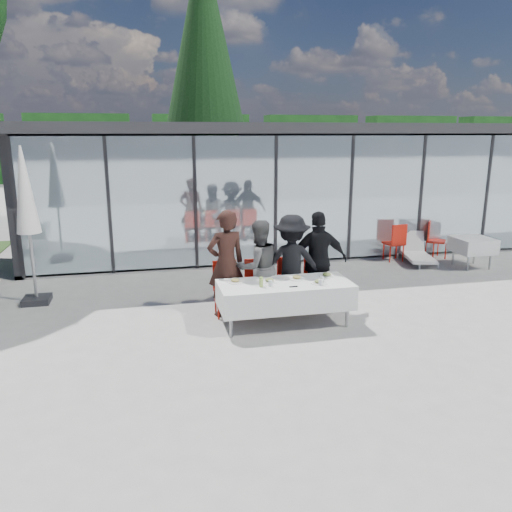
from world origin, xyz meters
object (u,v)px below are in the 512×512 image
Objects in this scene: diner_chair_a at (226,285)px; lounger at (416,252)px; conifer_tree at (204,59)px; diner_chair_c at (290,281)px; plate_c at (297,278)px; spare_chair_b at (396,241)px; juice_bottle at (261,282)px; folded_eyeglasses at (293,287)px; spare_table_right at (473,245)px; diner_chair_d at (317,279)px; plate_b at (269,281)px; plate_d at (327,275)px; diner_b at (258,267)px; diner_chair_b at (257,283)px; diner_a at (226,264)px; plate_a at (235,281)px; spare_chair_a at (433,238)px; market_umbrella at (26,201)px; diner_c at (291,263)px; dining_table at (285,295)px; diner_d at (318,261)px; plate_extra at (319,282)px.

diner_chair_a is 5.97m from lounger.
diner_chair_c is at bearing -90.03° from conifer_tree.
spare_chair_b reaches higher than plate_c.
lounger is at bearing 32.58° from diner_chair_c.
juice_bottle reaches higher than folded_eyeglasses.
lounger is at bearing 143.09° from spare_table_right.
diner_chair_d is 13.27m from conifer_tree.
plate_d is (1.07, 0.11, 0.00)m from plate_b.
diner_b is at bearing 95.61° from plate_b.
diner_b is at bearing -90.00° from diner_chair_b.
diner_chair_a is (-0.00, 0.06, -0.42)m from diner_a.
spare_chair_b is (4.79, 3.35, -0.24)m from plate_a.
diner_chair_b reaches higher than plate_b.
diner_chair_d is at bearing 88.70° from plate_d.
diner_chair_d and spare_chair_a have the same top height.
diner_b is 1.23m from plate_d.
spare_table_right is (5.43, 2.86, -0.20)m from folded_eyeglasses.
diner_b is at bearing -176.82° from diner_chair_d.
market_umbrella is (-4.15, 2.04, 1.21)m from plate_b.
lounger is (-0.66, -0.32, -0.28)m from spare_chair_a.
diner_c is 6.70× the size of plate_b.
diner_chair_a is at bearing 180.00° from diner_chair_b.
diner_chair_b is at bearing 133.47° from plate_c.
diner_chair_b is 3.63× the size of plate_d.
spare_table_right is at bearing 2.73° from market_umbrella.
diner_d is at bearing 39.40° from dining_table.
diner_chair_a reaches higher than dining_table.
spare_chair_b is (3.13, 2.81, 0.00)m from diner_chair_d.
diner_chair_d is at bearing 45.75° from plate_c.
diner_chair_c is 0.98m from plate_extra.
diner_d is (1.14, 0.00, 0.06)m from diner_b.
diner_c is 0.98m from folded_eyeglasses.
diner_d is at bearing 16.01° from plate_a.
diner_a is 0.18× the size of conifer_tree.
spare_table_right is (6.32, 2.40, -0.22)m from plate_a.
diner_chair_c is at bearing 180.00° from diner_chair_d.
folded_eyeglasses is at bearing -135.61° from spare_chair_b.
plate_d is (0.57, 0.05, 0.00)m from plate_c.
diner_chair_a reaches higher than spare_table_right.
dining_table is 2.32× the size of diner_chair_a.
diner_b is at bearing 136.70° from plate_c.
diner_d is at bearing 50.94° from folded_eyeglasses.
spare_chair_b is at bearing 161.16° from lounger.
juice_bottle reaches higher than lounger.
lounger is 0.14× the size of conifer_tree.
diner_chair_b is at bearing 180.00° from diner_chair_d.
diner_chair_d is (0.52, 0.00, 0.00)m from diner_chair_c.
diner_d is 6.85× the size of plate_d.
spare_chair_a is (5.42, 3.03, -0.32)m from diner_b.
dining_table is 13.64× the size of juice_bottle.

